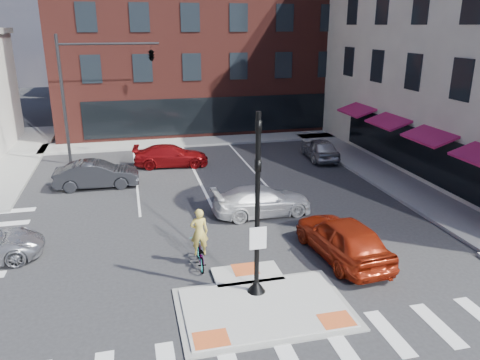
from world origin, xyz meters
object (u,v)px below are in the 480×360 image
object	(u,v)px
red_sedan	(343,238)
cyclist	(200,247)
bg_car_dark	(97,174)
bg_car_red	(171,156)
bg_car_silver	(320,149)
white_pickup	(262,201)

from	to	relation	value
red_sedan	cyclist	xyz separation A→B (m)	(-5.37, 0.69, -0.07)
bg_car_dark	red_sedan	bearing A→B (deg)	-137.39
red_sedan	bg_car_red	size ratio (longest dim) A/B	1.05
bg_car_red	cyclist	size ratio (longest dim) A/B	2.05
bg_car_silver	bg_car_red	bearing A→B (deg)	0.47
bg_car_silver	bg_car_red	size ratio (longest dim) A/B	0.89
bg_car_red	cyclist	bearing A→B (deg)	-174.76
cyclist	bg_car_red	bearing A→B (deg)	-88.89
bg_car_dark	bg_car_silver	bearing A→B (deg)	-78.92
bg_car_silver	white_pickup	bearing A→B (deg)	57.01
white_pickup	bg_car_dark	distance (m)	9.67
white_pickup	bg_car_silver	size ratio (longest dim) A/B	1.13
bg_car_silver	cyclist	bearing A→B (deg)	55.94
white_pickup	bg_car_dark	world-z (taller)	bg_car_dark
white_pickup	bg_car_silver	world-z (taller)	bg_car_silver
cyclist	bg_car_dark	bearing A→B (deg)	-65.59
red_sedan	white_pickup	size ratio (longest dim) A/B	1.04
white_pickup	bg_car_red	world-z (taller)	white_pickup
white_pickup	bg_car_dark	xyz separation A→B (m)	(-7.71, 5.84, 0.06)
bg_car_dark	bg_car_red	xyz separation A→B (m)	(4.35, 3.16, -0.06)
bg_car_red	bg_car_silver	bearing A→B (deg)	-87.77
white_pickup	bg_car_dark	bearing A→B (deg)	50.47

